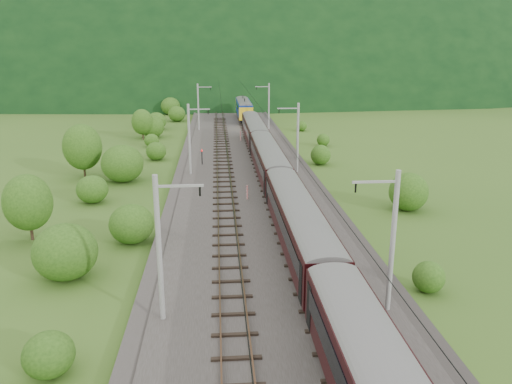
{
  "coord_description": "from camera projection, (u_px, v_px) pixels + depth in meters",
  "views": [
    {
      "loc": [
        -3.09,
        -24.25,
        14.39
      ],
      "look_at": [
        0.11,
        16.04,
        2.6
      ],
      "focal_mm": 35.0,
      "sensor_mm": 36.0,
      "label": 1
    }
  ],
  "objects": [
    {
      "name": "mountain_ridge",
      "position": [
        24.0,
        71.0,
        305.43
      ],
      "size": [
        336.0,
        280.0,
        132.0
      ],
      "primitive_type": "ellipsoid",
      "color": "black",
      "rests_on": "ground"
    },
    {
      "name": "train",
      "position": [
        280.0,
        180.0,
        43.76
      ],
      "size": [
        2.65,
        125.21,
        4.59
      ],
      "color": "black",
      "rests_on": "ground"
    },
    {
      "name": "track_right",
      "position": [
        293.0,
        243.0,
        37.12
      ],
      "size": [
        2.4,
        220.0,
        0.27
      ],
      "color": "#513422",
      "rests_on": "railbed"
    },
    {
      "name": "overhead_wires",
      "position": [
        261.0,
        155.0,
        35.05
      ],
      "size": [
        4.83,
        198.0,
        0.03
      ],
      "color": "black",
      "rests_on": "ground"
    },
    {
      "name": "hazard_post_near",
      "position": [
        247.0,
        192.0,
        47.74
      ],
      "size": [
        0.15,
        0.15,
        1.4
      ],
      "primitive_type": "cylinder",
      "color": "red",
      "rests_on": "railbed"
    },
    {
      "name": "hazard_post_far",
      "position": [
        241.0,
        136.0,
        77.8
      ],
      "size": [
        0.16,
        0.16,
        1.49
      ],
      "primitive_type": "cylinder",
      "color": "red",
      "rests_on": "railbed"
    },
    {
      "name": "track_left",
      "position": [
        229.0,
        245.0,
        36.76
      ],
      "size": [
        2.4,
        220.0,
        0.27
      ],
      "color": "#513422",
      "rests_on": "railbed"
    },
    {
      "name": "signal",
      "position": [
        202.0,
        156.0,
        61.81
      ],
      "size": [
        0.21,
        0.21,
        1.86
      ],
      "color": "black",
      "rests_on": "railbed"
    },
    {
      "name": "vegetation_left",
      "position": [
        87.0,
        188.0,
        43.95
      ],
      "size": [
        12.35,
        147.74,
        6.79
      ],
      "color": "#244A13",
      "rests_on": "ground"
    },
    {
      "name": "railbed",
      "position": [
        261.0,
        246.0,
        37.0
      ],
      "size": [
        14.0,
        220.0,
        0.3
      ],
      "primitive_type": "cube",
      "color": "#38332D",
      "rests_on": "ground"
    },
    {
      "name": "mountain_main",
      "position": [
        221.0,
        74.0,
        276.28
      ],
      "size": [
        504.0,
        360.0,
        244.0
      ],
      "primitive_type": "ellipsoid",
      "color": "black",
      "rests_on": "ground"
    },
    {
      "name": "catenary_left",
      "position": [
        190.0,
        138.0,
        56.37
      ],
      "size": [
        2.54,
        192.28,
        8.0
      ],
      "color": "gray",
      "rests_on": "railbed"
    },
    {
      "name": "vegetation_right",
      "position": [
        454.0,
        254.0,
        32.83
      ],
      "size": [
        7.35,
        102.44,
        3.18
      ],
      "color": "#244A13",
      "rests_on": "ground"
    },
    {
      "name": "catenary_right",
      "position": [
        297.0,
        136.0,
        57.3
      ],
      "size": [
        2.54,
        192.28,
        8.0
      ],
      "color": "gray",
      "rests_on": "railbed"
    },
    {
      "name": "ground",
      "position": [
        277.0,
        318.0,
        27.47
      ],
      "size": [
        600.0,
        600.0,
        0.0
      ],
      "primitive_type": "plane",
      "color": "#31531A",
      "rests_on": "ground"
    }
  ]
}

